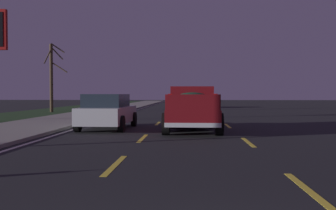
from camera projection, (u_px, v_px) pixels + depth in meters
ground at (190, 114)px, 29.21m from camera, size 144.00×144.00×0.00m
sidewalk_shoulder at (94, 113)px, 29.59m from camera, size 108.00×4.00×0.12m
grass_verge at (30, 114)px, 29.86m from camera, size 108.00×6.00×0.01m
lane_markings at (154, 112)px, 32.83m from camera, size 108.91×7.04×0.01m
pickup_truck at (192, 107)px, 16.16m from camera, size 5.42×2.29×1.87m
sedan_silver at (108, 111)px, 16.86m from camera, size 4.45×2.10×1.54m
sedan_blue at (190, 101)px, 43.49m from camera, size 4.44×2.09×1.54m
bare_tree_far at (52, 76)px, 32.78m from camera, size 1.52×1.71×5.92m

